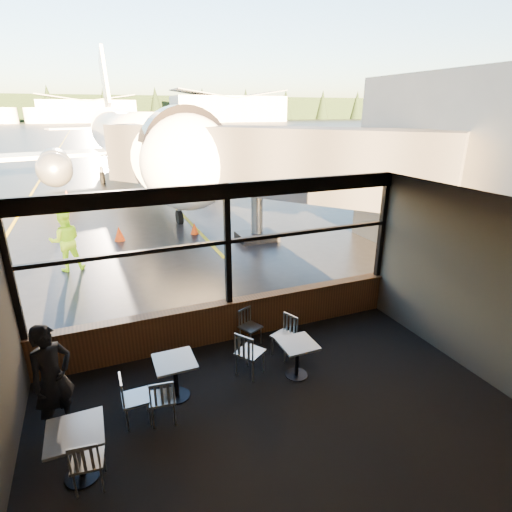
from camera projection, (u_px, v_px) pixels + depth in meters
ground_plane at (94, 129)px, 113.31m from camera, size 520.00×520.00×0.00m
carpet_floor at (290, 430)px, 6.42m from camera, size 8.00×6.00×0.01m
ceiling at (298, 220)px, 5.22m from camera, size 8.00×6.00×0.04m
wall_right at (490, 292)px, 7.25m from camera, size 0.04×6.00×3.50m
window_sill at (230, 321)px, 8.87m from camera, size 8.00×0.28×0.90m
window_header at (226, 191)px, 7.88m from camera, size 8.00×0.18×0.30m
mullion_left at (10, 274)px, 6.86m from camera, size 0.12×0.12×2.60m
mullion_centre at (228, 246)px, 8.27m from camera, size 0.12×0.12×2.60m
mullion_right at (382, 226)px, 9.68m from camera, size 0.12×0.12×2.60m
window_transom at (228, 242)px, 8.24m from camera, size 8.00×0.10×0.08m
airliner at (130, 102)px, 26.38m from camera, size 30.67×36.29×10.74m
jet_bridge at (274, 182)px, 14.25m from camera, size 9.17×11.21×4.89m
cafe_table_near at (297, 359)px, 7.64m from camera, size 0.66×0.66×0.73m
cafe_table_mid at (176, 379)px, 7.06m from camera, size 0.70×0.70×0.77m
cafe_table_left at (79, 454)px, 5.49m from camera, size 0.73×0.73×0.81m
chair_near_e at (284, 337)px, 8.24m from camera, size 0.64×0.64×0.90m
chair_near_w at (250, 353)px, 7.64m from camera, size 0.73×0.73×0.96m
chair_near_n at (251, 327)px, 8.66m from camera, size 0.60×0.60×0.83m
chair_mid_s at (162, 398)px, 6.50m from camera, size 0.53×0.53×0.87m
chair_mid_w at (136, 398)px, 6.47m from camera, size 0.50×0.50×0.91m
chair_left_s at (88, 460)px, 5.35m from camera, size 0.52×0.52×0.86m
passenger at (53, 379)px, 6.17m from camera, size 0.81×0.77×1.87m
ground_crew at (66, 241)px, 12.60m from camera, size 0.99×0.80×1.95m
cone_nose at (194, 228)px, 16.59m from camera, size 0.34×0.34×0.47m
cone_wing at (67, 195)px, 23.22m from camera, size 0.36×0.36×0.50m
terminal_annex at (480, 168)px, 13.74m from camera, size 5.00×7.00×6.00m
hangar_mid at (88, 110)px, 168.08m from camera, size 38.00×15.00×10.00m
hangar_right at (228, 108)px, 183.05m from camera, size 50.00×20.00×12.00m
fuel_tank_a at (6, 116)px, 155.46m from camera, size 8.00×8.00×6.00m
fuel_tank_b at (35, 116)px, 159.02m from camera, size 8.00×8.00×6.00m
fuel_tank_c at (63, 115)px, 162.59m from camera, size 8.00×8.00×6.00m
treeline at (87, 108)px, 189.46m from camera, size 360.00×3.00×12.00m
cone_extra at (119, 234)px, 15.71m from camera, size 0.41×0.41×0.57m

